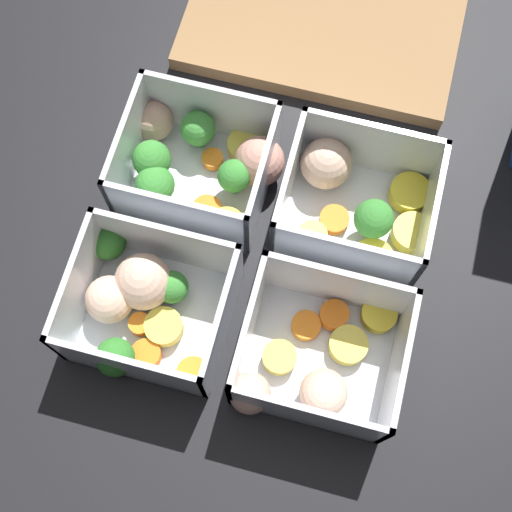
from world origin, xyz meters
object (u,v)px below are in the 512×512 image
at_px(container_near_left, 141,301).
at_px(container_far_right, 355,201).
at_px(container_near_right, 316,360).
at_px(container_far_left, 200,162).

height_order(container_near_left, container_far_right, same).
distance_m(container_near_right, container_far_right, 0.15).
bearing_deg(container_near_left, container_far_right, 41.23).
relative_size(container_near_right, container_far_left, 0.87).
xyz_separation_m(container_near_right, container_far_right, (0.00, 0.15, 0.00)).
height_order(container_far_left, container_far_right, same).
distance_m(container_near_left, container_far_right, 0.21).
xyz_separation_m(container_near_left, container_far_right, (0.16, 0.14, -0.00)).
height_order(container_near_right, container_far_right, same).
bearing_deg(container_near_left, container_near_right, -3.81).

